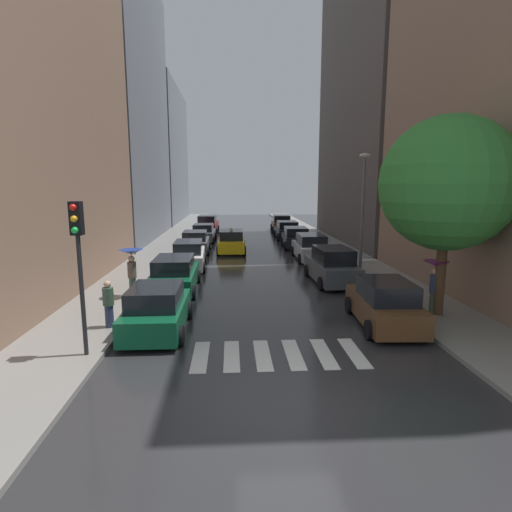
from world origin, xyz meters
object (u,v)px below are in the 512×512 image
object	(u,v)px
parked_car_left_nearest	(157,310)
lamp_post_right	(363,205)
parked_car_right_nearest	(385,304)
parked_car_right_sixth	(281,224)
parked_car_left_fourth	(195,242)
pedestrian_near_tree	(109,303)
parked_car_left_fifth	(204,233)
taxi_midroad	(231,242)
parked_car_left_sixth	(208,225)
street_tree_right	(448,184)
pedestrian_foreground	(132,263)
pedestrian_by_kerb	(435,277)
parked_car_right_third	(310,248)
parked_car_left_third	(189,255)
parked_car_right_second	(332,266)
traffic_light_left_corner	(78,245)
parked_car_right_fourth	(296,238)
parked_car_left_second	(175,275)
parked_car_right_fifth	(287,230)

from	to	relation	value
parked_car_left_nearest	lamp_post_right	world-z (taller)	lamp_post_right
parked_car_right_nearest	parked_car_right_sixth	bearing A→B (deg)	2.84
parked_car_left_fourth	pedestrian_near_tree	world-z (taller)	pedestrian_near_tree
parked_car_left_fifth	taxi_midroad	distance (m)	6.33
parked_car_left_sixth	street_tree_right	world-z (taller)	street_tree_right
pedestrian_foreground	lamp_post_right	distance (m)	11.95
parked_car_left_sixth	pedestrian_near_tree	distance (m)	28.77
parked_car_left_fifth	pedestrian_by_kerb	world-z (taller)	pedestrian_by_kerb
parked_car_right_third	lamp_post_right	size ratio (longest dim) A/B	0.76
pedestrian_near_tree	pedestrian_by_kerb	xyz separation A→B (m)	(11.61, 0.81, 0.56)
parked_car_left_third	parked_car_right_second	world-z (taller)	parked_car_right_second
traffic_light_left_corner	parked_car_left_sixth	bearing A→B (deg)	86.86
parked_car_right_fourth	pedestrian_by_kerb	distance (m)	17.69
taxi_midroad	pedestrian_near_tree	bearing A→B (deg)	166.28
parked_car_right_fourth	pedestrian_near_tree	bearing A→B (deg)	155.51
parked_car_left_nearest	parked_car_left_second	xyz separation A→B (m)	(-0.12, 5.35, 0.01)
parked_car_right_sixth	parked_car_left_sixth	bearing A→B (deg)	99.69
pedestrian_near_tree	pedestrian_by_kerb	distance (m)	11.65
parked_car_left_fifth	parked_car_left_sixth	distance (m)	6.55
parked_car_right_sixth	pedestrian_foreground	xyz separation A→B (m)	(-9.53, -25.94, 0.82)
parked_car_left_third	pedestrian_foreground	size ratio (longest dim) A/B	2.31
parked_car_right_fifth	street_tree_right	world-z (taller)	street_tree_right
pedestrian_by_kerb	traffic_light_left_corner	distance (m)	12.15
parked_car_right_nearest	parked_car_right_sixth	distance (m)	29.71
parked_car_left_nearest	parked_car_right_third	bearing A→B (deg)	-30.22
taxi_midroad	traffic_light_left_corner	size ratio (longest dim) A/B	1.05
parked_car_right_fourth	parked_car_right_third	bearing A→B (deg)	-176.16
parked_car_left_sixth	traffic_light_left_corner	world-z (taller)	traffic_light_left_corner
pedestrian_foreground	parked_car_left_fourth	bearing A→B (deg)	-133.91
parked_car_left_second	parked_car_right_second	bearing A→B (deg)	-80.90
parked_car_right_fifth	pedestrian_by_kerb	bearing A→B (deg)	-174.13
parked_car_left_sixth	parked_car_left_nearest	bearing A→B (deg)	-177.67
parked_car_left_second	parked_car_left_fifth	distance (m)	16.99
parked_car_left_nearest	pedestrian_near_tree	bearing A→B (deg)	84.49
parked_car_left_fourth	parked_car_left_sixth	distance (m)	12.55
parked_car_left_second	pedestrian_foreground	size ratio (longest dim) A/B	2.27
parked_car_left_third	pedestrian_foreground	bearing A→B (deg)	163.80
parked_car_right_sixth	lamp_post_right	xyz separation A→B (m)	(1.56, -22.06, 3.03)
taxi_midroad	parked_car_right_third	bearing A→B (deg)	-122.02
parked_car_left_nearest	street_tree_right	xyz separation A→B (m)	(10.11, 0.84, 4.16)
parked_car_left_fifth	parked_car_right_fourth	world-z (taller)	parked_car_right_fourth
parked_car_left_fourth	parked_car_right_third	world-z (taller)	parked_car_right_third
parked_car_right_second	pedestrian_foreground	size ratio (longest dim) A/B	2.23
parked_car_right_third	taxi_midroad	distance (m)	6.19
parked_car_left_second	parked_car_left_sixth	bearing A→B (deg)	-0.69
parked_car_left_nearest	parked_car_right_second	world-z (taller)	parked_car_right_second
parked_car_left_fourth	parked_car_right_fourth	xyz separation A→B (m)	(7.68, 2.14, 0.00)
parked_car_left_nearest	parked_car_left_second	size ratio (longest dim) A/B	0.86
parked_car_left_third	parked_car_right_fourth	xyz separation A→B (m)	(7.58, 7.79, -0.02)
parked_car_right_fourth	pedestrian_by_kerb	bearing A→B (deg)	-169.98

